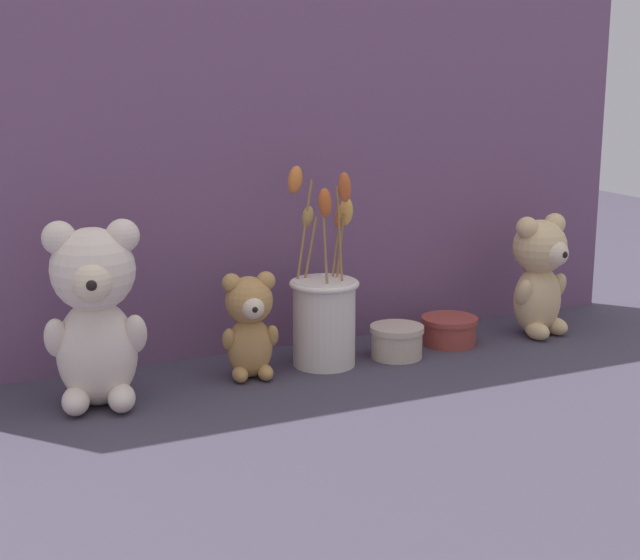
{
  "coord_description": "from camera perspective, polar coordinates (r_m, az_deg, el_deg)",
  "views": [
    {
      "loc": [
        -0.72,
        -1.49,
        0.55
      ],
      "look_at": [
        0.0,
        0.02,
        0.16
      ],
      "focal_mm": 55.0,
      "sensor_mm": 36.0,
      "label": 1
    }
  ],
  "objects": [
    {
      "name": "ground_plane",
      "position": [
        1.75,
        0.28,
        -5.21
      ],
      "size": [
        4.0,
        4.0,
        0.0
      ],
      "primitive_type": "plane",
      "color": "#3D3847"
    },
    {
      "name": "backdrop_wall",
      "position": [
        1.82,
        -2.0,
        7.52
      ],
      "size": [
        1.48,
        0.02,
        0.74
      ],
      "color": "#704C70",
      "rests_on": "ground"
    },
    {
      "name": "teddy_bear_large",
      "position": [
        1.57,
        -12.97,
        -1.76
      ],
      "size": [
        0.17,
        0.15,
        0.3
      ],
      "color": "beige",
      "rests_on": "ground"
    },
    {
      "name": "teddy_bear_medium",
      "position": [
        1.97,
        12.68,
        0.4
      ],
      "size": [
        0.13,
        0.12,
        0.24
      ],
      "color": "#DBBC84",
      "rests_on": "ground"
    },
    {
      "name": "teddy_bear_small",
      "position": [
        1.68,
        -4.11,
        -2.54
      ],
      "size": [
        0.1,
        0.09,
        0.19
      ],
      "color": "tan",
      "rests_on": "ground"
    },
    {
      "name": "flower_vase",
      "position": [
        1.75,
        0.25,
        -1.84
      ],
      "size": [
        0.13,
        0.14,
        0.36
      ],
      "color": "silver",
      "rests_on": "ground"
    },
    {
      "name": "decorative_tin_tall",
      "position": [
        1.81,
        4.49,
        -3.58
      ],
      "size": [
        0.1,
        0.1,
        0.06
      ],
      "color": "beige",
      "rests_on": "ground"
    },
    {
      "name": "decorative_tin_short",
      "position": [
        1.9,
        7.53,
        -2.92
      ],
      "size": [
        0.11,
        0.11,
        0.05
      ],
      "color": "#993D33",
      "rests_on": "ground"
    }
  ]
}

